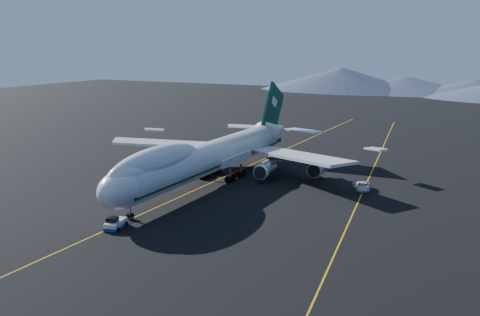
% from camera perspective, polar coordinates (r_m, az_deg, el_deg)
% --- Properties ---
extents(ground, '(500.00, 500.00, 0.00)m').
position_cam_1_polar(ground, '(112.59, -3.19, -2.70)').
color(ground, black).
rests_on(ground, ground).
extents(taxiway_line_main, '(0.25, 220.00, 0.01)m').
position_cam_1_polar(taxiway_line_main, '(112.58, -3.19, -2.70)').
color(taxiway_line_main, '#D2990C').
rests_on(taxiway_line_main, ground).
extents(taxiway_line_side, '(28.08, 198.09, 0.01)m').
position_cam_1_polar(taxiway_line_side, '(110.65, 13.08, -3.26)').
color(taxiway_line_side, '#D2990C').
rests_on(taxiway_line_side, ground).
extents(boeing_747, '(59.62, 72.43, 19.37)m').
position_cam_1_polar(boeing_747, '(111.28, -3.22, 0.20)').
color(boeing_747, silver).
rests_on(boeing_747, ground).
extents(pushback_tug, '(3.33, 4.83, 1.93)m').
position_cam_1_polar(pushback_tug, '(87.73, -13.12, -6.92)').
color(pushback_tug, silver).
rests_on(pushback_tug, ground).
extents(service_van, '(3.88, 6.14, 1.58)m').
position_cam_1_polar(service_van, '(109.74, 13.00, -2.97)').
color(service_van, silver).
rests_on(service_van, ground).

